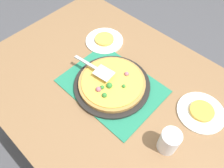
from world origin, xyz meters
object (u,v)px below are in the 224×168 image
(served_slice_right, at_px, (104,39))
(pizza_server, at_px, (96,68))
(pizza_pan, at_px, (112,85))
(plate_far_right, at_px, (104,41))
(plate_near_left, at_px, (201,112))
(cup_near, at_px, (169,141))
(pizza, at_px, (112,83))
(served_slice_left, at_px, (202,111))

(served_slice_right, relative_size, pizza_server, 0.47)
(pizza_pan, distance_m, served_slice_right, 0.33)
(pizza_pan, xyz_separation_m, pizza_server, (0.10, 0.01, 0.06))
(plate_far_right, bearing_deg, served_slice_right, -90.00)
(plate_near_left, distance_m, cup_near, 0.25)
(pizza, relative_size, plate_far_right, 1.50)
(pizza_pan, height_order, served_slice_right, served_slice_right)
(served_slice_right, bearing_deg, plate_near_left, 177.12)
(plate_near_left, xyz_separation_m, pizza_server, (0.50, 0.18, 0.07))
(plate_far_right, bearing_deg, pizza_pan, 141.25)
(cup_near, bearing_deg, served_slice_right, -23.44)
(pizza_pan, relative_size, served_slice_right, 3.45)
(plate_far_right, xyz_separation_m, served_slice_left, (-0.66, 0.03, 0.01))
(pizza_pan, relative_size, cup_near, 3.17)
(cup_near, height_order, pizza_server, cup_near)
(pizza_pan, xyz_separation_m, plate_near_left, (-0.40, -0.17, -0.01))
(served_slice_left, xyz_separation_m, served_slice_right, (0.66, -0.03, 0.00))
(pizza, bearing_deg, served_slice_left, -156.60)
(served_slice_left, bearing_deg, pizza_server, 20.26)
(served_slice_left, height_order, served_slice_right, same)
(pizza_pan, bearing_deg, pizza, 113.23)
(plate_far_right, distance_m, served_slice_left, 0.66)
(cup_near, bearing_deg, plate_far_right, -23.44)
(plate_near_left, relative_size, plate_far_right, 1.00)
(pizza_pan, height_order, pizza, pizza)
(pizza_pan, bearing_deg, served_slice_left, -156.75)
(cup_near, relative_size, pizza_server, 0.51)
(pizza_server, bearing_deg, pizza, -173.85)
(pizza_pan, relative_size, plate_far_right, 1.73)
(served_slice_left, relative_size, cup_near, 0.92)
(pizza, bearing_deg, plate_far_right, -38.84)
(served_slice_right, distance_m, pizza_server, 0.27)
(plate_near_left, height_order, served_slice_right, served_slice_right)
(pizza_pan, distance_m, plate_far_right, 0.33)
(pizza_pan, relative_size, pizza_server, 1.63)
(plate_near_left, bearing_deg, served_slice_right, -2.88)
(pizza, bearing_deg, plate_near_left, -156.60)
(plate_near_left, bearing_deg, served_slice_left, 0.00)
(plate_near_left, relative_size, served_slice_left, 2.00)
(served_slice_left, distance_m, served_slice_right, 0.66)
(served_slice_left, bearing_deg, plate_far_right, -2.88)
(plate_near_left, distance_m, pizza_server, 0.54)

